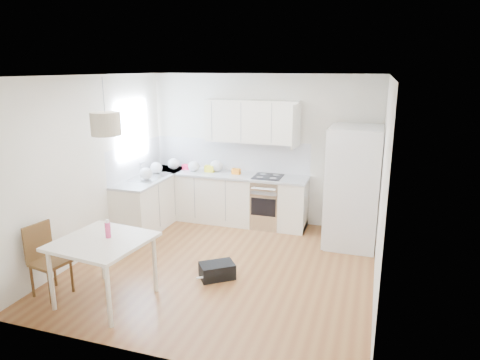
# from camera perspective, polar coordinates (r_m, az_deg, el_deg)

# --- Properties ---
(floor) EXTENTS (4.20, 4.20, 0.00)m
(floor) POSITION_cam_1_polar(r_m,az_deg,el_deg) (6.36, -2.27, -11.39)
(floor) COLOR brown
(floor) RESTS_ON ground
(ceiling) EXTENTS (4.20, 4.20, 0.00)m
(ceiling) POSITION_cam_1_polar(r_m,az_deg,el_deg) (5.71, -2.55, 13.74)
(ceiling) COLOR white
(ceiling) RESTS_ON wall_back
(wall_back) EXTENTS (4.20, 0.00, 4.20)m
(wall_back) POSITION_cam_1_polar(r_m,az_deg,el_deg) (7.84, 2.93, 4.09)
(wall_back) COLOR silver
(wall_back) RESTS_ON floor
(wall_left) EXTENTS (0.00, 4.20, 4.20)m
(wall_left) POSITION_cam_1_polar(r_m,az_deg,el_deg) (6.89, -19.03, 1.79)
(wall_left) COLOR silver
(wall_left) RESTS_ON floor
(wall_right) EXTENTS (0.00, 4.20, 4.20)m
(wall_right) POSITION_cam_1_polar(r_m,az_deg,el_deg) (5.54, 18.43, -1.19)
(wall_right) COLOR silver
(wall_right) RESTS_ON floor
(window_glassblock) EXTENTS (0.02, 1.00, 1.00)m
(window_glassblock) POSITION_cam_1_polar(r_m,az_deg,el_deg) (7.74, -14.14, 6.53)
(window_glassblock) COLOR #BFE0F9
(window_glassblock) RESTS_ON wall_left
(cabinets_back) EXTENTS (3.00, 0.60, 0.88)m
(cabinets_back) POSITION_cam_1_polar(r_m,az_deg,el_deg) (7.96, -1.90, -2.49)
(cabinets_back) COLOR white
(cabinets_back) RESTS_ON floor
(cabinets_left) EXTENTS (0.60, 1.80, 0.88)m
(cabinets_left) POSITION_cam_1_polar(r_m,az_deg,el_deg) (7.92, -11.59, -2.87)
(cabinets_left) COLOR white
(cabinets_left) RESTS_ON floor
(counter_back) EXTENTS (3.02, 0.64, 0.04)m
(counter_back) POSITION_cam_1_polar(r_m,az_deg,el_deg) (7.84, -1.93, 0.72)
(counter_back) COLOR #A1A4A6
(counter_back) RESTS_ON cabinets_back
(counter_left) EXTENTS (0.64, 1.82, 0.04)m
(counter_left) POSITION_cam_1_polar(r_m,az_deg,el_deg) (7.80, -11.76, 0.35)
(counter_left) COLOR #A1A4A6
(counter_left) RESTS_ON cabinets_left
(backsplash_back) EXTENTS (3.00, 0.01, 0.58)m
(backsplash_back) POSITION_cam_1_polar(r_m,az_deg,el_deg) (8.04, -1.23, 3.35)
(backsplash_back) COLOR white
(backsplash_back) RESTS_ON wall_back
(backsplash_left) EXTENTS (0.01, 1.80, 0.58)m
(backsplash_left) POSITION_cam_1_polar(r_m,az_deg,el_deg) (7.88, -13.74, 2.70)
(backsplash_left) COLOR white
(backsplash_left) RESTS_ON wall_left
(upper_cabinets) EXTENTS (1.70, 0.32, 0.75)m
(upper_cabinets) POSITION_cam_1_polar(r_m,az_deg,el_deg) (7.65, 1.57, 7.82)
(upper_cabinets) COLOR white
(upper_cabinets) RESTS_ON wall_back
(range_oven) EXTENTS (0.50, 0.61, 0.88)m
(range_oven) POSITION_cam_1_polar(r_m,az_deg,el_deg) (7.74, 3.69, -3.03)
(range_oven) COLOR silver
(range_oven) RESTS_ON floor
(sink) EXTENTS (0.50, 0.80, 0.16)m
(sink) POSITION_cam_1_polar(r_m,az_deg,el_deg) (7.75, -11.95, 0.37)
(sink) COLOR silver
(sink) RESTS_ON counter_left
(refrigerator) EXTENTS (0.92, 0.97, 1.92)m
(refrigerator) POSITION_cam_1_polar(r_m,az_deg,el_deg) (7.05, 14.99, -0.86)
(refrigerator) COLOR silver
(refrigerator) RESTS_ON floor
(dining_table) EXTENTS (1.13, 1.13, 0.80)m
(dining_table) POSITION_cam_1_polar(r_m,az_deg,el_deg) (5.46, -17.83, -8.48)
(dining_table) COLOR beige
(dining_table) RESTS_ON floor
(dining_chair) EXTENTS (0.45, 0.45, 0.92)m
(dining_chair) POSITION_cam_1_polar(r_m,az_deg,el_deg) (5.93, -23.99, -9.83)
(dining_chair) COLOR #4D3117
(dining_chair) RESTS_ON floor
(drink_bottle) EXTENTS (0.08, 0.08, 0.23)m
(drink_bottle) POSITION_cam_1_polar(r_m,az_deg,el_deg) (5.43, -17.22, -6.21)
(drink_bottle) COLOR #D93C71
(drink_bottle) RESTS_ON dining_table
(gym_bag) EXTENTS (0.55, 0.51, 0.21)m
(gym_bag) POSITION_cam_1_polar(r_m,az_deg,el_deg) (5.99, -3.07, -11.98)
(gym_bag) COLOR black
(gym_bag) RESTS_ON floor
(pendant_lamp) EXTENTS (0.43, 0.43, 0.26)m
(pendant_lamp) POSITION_cam_1_polar(r_m,az_deg,el_deg) (5.13, -17.47, 7.15)
(pendant_lamp) COLOR #B6AB8C
(pendant_lamp) RESTS_ON ceiling
(grocery_bag_a) EXTENTS (0.23, 0.20, 0.21)m
(grocery_bag_a) POSITION_cam_1_polar(r_m,az_deg,el_deg) (8.23, -8.84, 2.14)
(grocery_bag_a) COLOR white
(grocery_bag_a) RESTS_ON counter_back
(grocery_bag_b) EXTENTS (0.22, 0.18, 0.20)m
(grocery_bag_b) POSITION_cam_1_polar(r_m,az_deg,el_deg) (8.01, -6.18, 1.83)
(grocery_bag_b) COLOR white
(grocery_bag_b) RESTS_ON counter_back
(grocery_bag_c) EXTENTS (0.24, 0.21, 0.22)m
(grocery_bag_c) POSITION_cam_1_polar(r_m,az_deg,el_deg) (7.96, -3.13, 1.90)
(grocery_bag_c) COLOR white
(grocery_bag_c) RESTS_ON counter_back
(grocery_bag_d) EXTENTS (0.23, 0.19, 0.20)m
(grocery_bag_d) POSITION_cam_1_polar(r_m,az_deg,el_deg) (7.98, -11.11, 1.61)
(grocery_bag_d) COLOR white
(grocery_bag_d) RESTS_ON counter_back
(grocery_bag_e) EXTENTS (0.24, 0.20, 0.21)m
(grocery_bag_e) POSITION_cam_1_polar(r_m,az_deg,el_deg) (7.55, -12.42, 0.83)
(grocery_bag_e) COLOR white
(grocery_bag_e) RESTS_ON counter_left
(snack_orange) EXTENTS (0.16, 0.11, 0.10)m
(snack_orange) POSITION_cam_1_polar(r_m,az_deg,el_deg) (7.77, -0.52, 1.15)
(snack_orange) COLOR orange
(snack_orange) RESTS_ON counter_back
(snack_yellow) EXTENTS (0.18, 0.12, 0.12)m
(snack_yellow) POSITION_cam_1_polar(r_m,az_deg,el_deg) (7.96, -4.08, 1.51)
(snack_yellow) COLOR yellow
(snack_yellow) RESTS_ON counter_back
(snack_red) EXTENTS (0.15, 0.10, 0.10)m
(snack_red) POSITION_cam_1_polar(r_m,az_deg,el_deg) (8.20, -7.16, 1.75)
(snack_red) COLOR #E21C46
(snack_red) RESTS_ON counter_back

